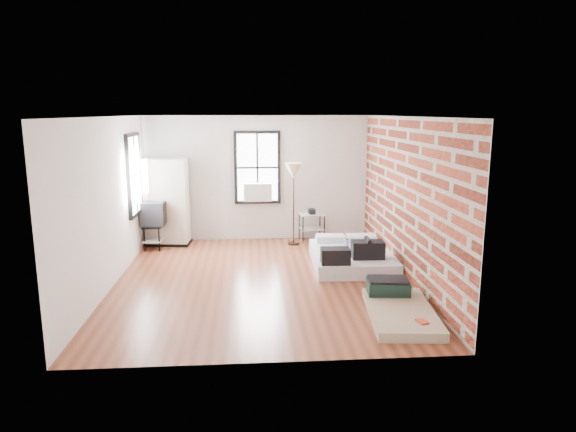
{
  "coord_description": "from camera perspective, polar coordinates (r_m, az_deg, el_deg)",
  "views": [
    {
      "loc": [
        -0.17,
        -8.53,
        2.88
      ],
      "look_at": [
        0.49,
        0.3,
        1.07
      ],
      "focal_mm": 32.0,
      "sensor_mm": 36.0,
      "label": 1
    }
  ],
  "objects": [
    {
      "name": "wardrobe",
      "position": [
        11.49,
        -13.32,
        1.51
      ],
      "size": [
        1.0,
        0.63,
        1.89
      ],
      "rotation": [
        0.0,
        0.0,
        -0.09
      ],
      "color": "black",
      "rests_on": "ground"
    },
    {
      "name": "floor_lamp",
      "position": [
        11.09,
        0.62,
        4.61
      ],
      "size": [
        0.38,
        0.38,
        1.79
      ],
      "color": "#331D11",
      "rests_on": "ground"
    },
    {
      "name": "ground",
      "position": [
        9.0,
        -2.99,
        -7.14
      ],
      "size": [
        6.0,
        6.0,
        0.0
      ],
      "primitive_type": "plane",
      "color": "#622C19",
      "rests_on": "ground"
    },
    {
      "name": "mattress_bare",
      "position": [
        7.72,
        12.1,
        -9.74
      ],
      "size": [
        1.06,
        1.78,
        0.37
      ],
      "rotation": [
        0.0,
        0.0,
        -0.1
      ],
      "color": "tan",
      "rests_on": "ground"
    },
    {
      "name": "side_table",
      "position": [
        11.58,
        2.65,
        -0.34
      ],
      "size": [
        0.61,
        0.51,
        0.73
      ],
      "rotation": [
        0.0,
        0.0,
        0.13
      ],
      "color": "black",
      "rests_on": "ground"
    },
    {
      "name": "mattress_main",
      "position": [
        9.89,
        7.08,
        -4.42
      ],
      "size": [
        1.54,
        2.05,
        0.64
      ],
      "rotation": [
        0.0,
        0.0,
        -0.03
      ],
      "color": "white",
      "rests_on": "ground"
    },
    {
      "name": "tv_stand",
      "position": [
        11.28,
        -14.64,
        0.16
      ],
      "size": [
        0.54,
        0.74,
        1.02
      ],
      "rotation": [
        0.0,
        0.0,
        -0.05
      ],
      "color": "black",
      "rests_on": "ground"
    },
    {
      "name": "room_shell",
      "position": [
        8.97,
        -1.68,
        4.21
      ],
      "size": [
        5.02,
        6.02,
        2.8
      ],
      "color": "silver",
      "rests_on": "ground"
    }
  ]
}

